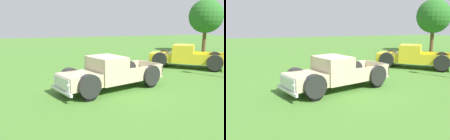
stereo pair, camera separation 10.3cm
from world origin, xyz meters
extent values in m
plane|color=#477A2D|center=(0.00, 0.00, 0.00)|extent=(80.00, 80.00, 0.00)
cube|color=#C6B793|center=(1.07, -1.89, 0.67)|extent=(1.92, 1.91, 0.56)
cube|color=silver|center=(1.30, -2.64, 0.67)|extent=(1.35, 0.46, 0.47)
sphere|color=silver|center=(1.89, -2.44, 0.69)|extent=(0.20, 0.20, 0.20)
sphere|color=silver|center=(0.71, -2.80, 0.69)|extent=(0.20, 0.20, 0.20)
cube|color=#C6B793|center=(0.66, -0.53, 0.97)|extent=(2.01, 1.76, 1.17)
cube|color=#8C9EA8|center=(0.84, -1.12, 1.23)|extent=(1.41, 0.47, 0.51)
cube|color=#C6B793|center=(0.15, 1.12, 0.44)|extent=(2.25, 2.54, 0.10)
cube|color=#C6B793|center=(0.93, 1.36, 0.77)|extent=(0.70, 2.06, 0.56)
cube|color=#C6B793|center=(-0.62, 0.89, 0.77)|extent=(0.70, 2.06, 0.56)
cube|color=#C6B793|center=(-0.14, 2.10, 0.77)|extent=(1.65, 0.57, 0.56)
cylinder|color=black|center=(1.89, -1.64, 0.39)|extent=(0.44, 0.80, 0.77)
cylinder|color=#B7B7BC|center=(1.90, -1.64, 0.39)|extent=(0.32, 0.37, 0.31)
cylinder|color=black|center=(1.89, -1.64, 0.58)|extent=(0.56, 1.02, 0.97)
cylinder|color=black|center=(0.26, -2.14, 0.39)|extent=(0.44, 0.80, 0.77)
cylinder|color=#B7B7BC|center=(0.25, -2.14, 0.39)|extent=(0.32, 0.37, 0.31)
cylinder|color=black|center=(0.26, -2.14, 0.58)|extent=(0.56, 1.02, 0.97)
cylinder|color=black|center=(0.90, 1.61, 0.39)|extent=(0.44, 0.80, 0.77)
cylinder|color=#B7B7BC|center=(0.91, 1.62, 0.39)|extent=(0.32, 0.37, 0.31)
cylinder|color=black|center=(0.90, 1.61, 0.58)|extent=(0.56, 1.02, 0.97)
cylinder|color=black|center=(-0.74, 1.12, 0.39)|extent=(0.44, 0.80, 0.77)
cylinder|color=#B7B7BC|center=(-0.74, 1.11, 0.39)|extent=(0.32, 0.37, 0.31)
cylinder|color=black|center=(-0.74, 1.12, 0.58)|extent=(0.56, 1.02, 0.97)
cube|color=silver|center=(1.31, -2.68, 0.35)|extent=(1.80, 0.64, 0.12)
cube|color=yellow|center=(-3.87, 5.09, 0.67)|extent=(2.19, 2.19, 0.56)
cube|color=silver|center=(-4.40, 4.50, 0.67)|extent=(1.09, 0.98, 0.47)
sphere|color=silver|center=(-3.92, 4.10, 0.70)|extent=(0.21, 0.21, 0.21)
sphere|color=silver|center=(-4.85, 4.93, 0.70)|extent=(0.21, 0.21, 0.21)
cube|color=yellow|center=(-2.92, 6.17, 0.98)|extent=(2.17, 2.14, 1.18)
cube|color=#8C9EA8|center=(-3.34, 5.70, 1.24)|extent=(1.14, 1.01, 0.52)
cube|color=yellow|center=(-1.77, 7.47, 0.44)|extent=(2.71, 2.75, 0.10)
cube|color=yellow|center=(-1.15, 6.93, 0.77)|extent=(1.49, 1.67, 0.56)
cube|color=yellow|center=(-2.38, 8.02, 0.77)|extent=(1.49, 1.67, 0.56)
cylinder|color=black|center=(-3.23, 4.52, 0.39)|extent=(0.69, 0.73, 0.78)
cylinder|color=#B7B7BC|center=(-3.22, 4.52, 0.39)|extent=(0.39, 0.40, 0.31)
cylinder|color=black|center=(-3.23, 4.52, 0.59)|extent=(0.87, 0.93, 0.98)
cylinder|color=black|center=(-4.52, 5.67, 0.39)|extent=(0.69, 0.73, 0.78)
cylinder|color=#B7B7BC|center=(-4.53, 5.67, 0.39)|extent=(0.39, 0.40, 0.31)
cylinder|color=black|center=(-4.52, 5.67, 0.59)|extent=(0.87, 0.93, 0.98)
cylinder|color=black|center=(-0.95, 7.09, 0.39)|extent=(0.69, 0.73, 0.78)
cylinder|color=#B7B7BC|center=(-0.94, 7.09, 0.39)|extent=(0.39, 0.40, 0.31)
cylinder|color=black|center=(-0.95, 7.09, 0.59)|extent=(0.87, 0.93, 0.98)
cylinder|color=black|center=(-2.24, 8.24, 0.39)|extent=(0.69, 0.73, 0.78)
cylinder|color=#B7B7BC|center=(-2.25, 8.24, 0.39)|extent=(0.39, 0.40, 0.31)
cylinder|color=black|center=(-2.24, 8.24, 0.59)|extent=(0.87, 0.93, 0.98)
cube|color=silver|center=(-4.43, 4.47, 0.35)|extent=(1.47, 1.32, 0.12)
cylinder|color=brown|center=(-9.61, 13.54, 1.20)|extent=(0.36, 0.36, 2.41)
sphere|color=#286623|center=(-9.61, 13.54, 3.69)|extent=(3.43, 3.43, 3.43)
camera|label=1|loc=(10.66, -3.78, 3.05)|focal=37.98mm
camera|label=2|loc=(10.70, -3.68, 3.05)|focal=37.98mm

